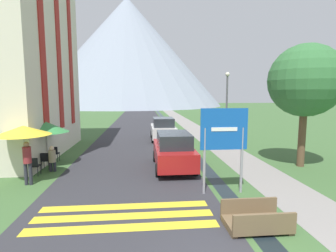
# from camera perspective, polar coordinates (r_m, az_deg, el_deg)

# --- Properties ---
(ground_plane) EXTENTS (160.00, 160.00, 0.00)m
(ground_plane) POSITION_cam_1_polar(r_m,az_deg,el_deg) (25.05, -1.08, -1.51)
(ground_plane) COLOR #3D6033
(road) EXTENTS (6.40, 60.00, 0.01)m
(road) POSITION_cam_1_polar(r_m,az_deg,el_deg) (34.90, -6.44, 0.87)
(road) COLOR #2D2D33
(road) RESTS_ON ground_plane
(footpath) EXTENTS (2.20, 60.00, 0.01)m
(footpath) POSITION_cam_1_polar(r_m,az_deg,el_deg) (35.32, 3.50, 0.97)
(footpath) COLOR gray
(footpath) RESTS_ON ground_plane
(drainage_channel) EXTENTS (0.60, 60.00, 0.00)m
(drainage_channel) POSITION_cam_1_polar(r_m,az_deg,el_deg) (35.03, -0.38, 0.93)
(drainage_channel) COLOR black
(drainage_channel) RESTS_ON ground_plane
(crosswalk_marking) EXTENTS (5.44, 1.84, 0.01)m
(crosswalk_marking) POSITION_cam_1_polar(r_m,az_deg,el_deg) (8.54, -9.50, -18.81)
(crosswalk_marking) COLOR yellow
(crosswalk_marking) RESTS_ON ground_plane
(mountain_distant) EXTENTS (58.84, 58.84, 33.62)m
(mountain_distant) POSITION_cam_1_polar(r_m,az_deg,el_deg) (87.19, -8.76, 15.57)
(mountain_distant) COLOR gray
(mountain_distant) RESTS_ON ground_plane
(hotel_building) EXTENTS (5.46, 10.02, 12.99)m
(hotel_building) POSITION_cam_1_polar(r_m,az_deg,el_deg) (18.59, -30.48, 16.09)
(hotel_building) COLOR beige
(hotel_building) RESTS_ON ground_plane
(road_sign) EXTENTS (1.76, 0.11, 3.20)m
(road_sign) POSITION_cam_1_polar(r_m,az_deg,el_deg) (9.83, 12.06, -2.49)
(road_sign) COLOR gray
(road_sign) RESTS_ON ground_plane
(footbridge) EXTENTS (1.70, 1.10, 0.65)m
(footbridge) POSITION_cam_1_polar(r_m,az_deg,el_deg) (8.11, 18.59, -18.84)
(footbridge) COLOR brown
(footbridge) RESTS_ON ground_plane
(parked_car_near) EXTENTS (1.92, 4.26, 1.82)m
(parked_car_near) POSITION_cam_1_polar(r_m,az_deg,el_deg) (13.12, 1.20, -5.33)
(parked_car_near) COLOR #A31919
(parked_car_near) RESTS_ON ground_plane
(parked_car_far) EXTENTS (1.97, 3.93, 1.82)m
(parked_car_far) POSITION_cam_1_polar(r_m,az_deg,el_deg) (21.09, -1.06, -0.63)
(parked_car_far) COLOR silver
(parked_car_far) RESTS_ON ground_plane
(cafe_chair_far_left) EXTENTS (0.40, 0.40, 0.85)m
(cafe_chair_far_left) POSITION_cam_1_polar(r_m,az_deg,el_deg) (15.71, -23.48, -5.33)
(cafe_chair_far_left) COLOR black
(cafe_chair_far_left) RESTS_ON ground_plane
(cafe_chair_middle) EXTENTS (0.40, 0.40, 0.85)m
(cafe_chair_middle) POSITION_cam_1_polar(r_m,az_deg,el_deg) (14.30, -25.12, -6.59)
(cafe_chair_middle) COLOR black
(cafe_chair_middle) RESTS_ON ground_plane
(cafe_chair_near_right) EXTENTS (0.40, 0.40, 0.85)m
(cafe_chair_near_right) POSITION_cam_1_polar(r_m,az_deg,el_deg) (13.44, -27.10, -7.55)
(cafe_chair_near_right) COLOR black
(cafe_chair_near_right) RESTS_ON ground_plane
(cafe_umbrella_front_yellow) EXTENTS (2.21, 2.21, 2.40)m
(cafe_umbrella_front_yellow) POSITION_cam_1_polar(r_m,az_deg,el_deg) (12.51, -29.00, -0.85)
(cafe_umbrella_front_yellow) COLOR #B7B2A8
(cafe_umbrella_front_yellow) RESTS_ON ground_plane
(cafe_umbrella_middle_green) EXTENTS (2.24, 2.24, 2.30)m
(cafe_umbrella_middle_green) POSITION_cam_1_polar(r_m,az_deg,el_deg) (14.80, -25.04, -0.19)
(cafe_umbrella_middle_green) COLOR #B7B2A8
(cafe_umbrella_middle_green) RESTS_ON ground_plane
(person_standing_terrace) EXTENTS (0.32, 0.32, 1.80)m
(person_standing_terrace) POSITION_cam_1_polar(r_m,az_deg,el_deg) (12.15, -28.29, -6.52)
(person_standing_terrace) COLOR #282833
(person_standing_terrace) RESTS_ON ground_plane
(person_seated_near) EXTENTS (0.32, 0.32, 1.25)m
(person_seated_near) POSITION_cam_1_polar(r_m,az_deg,el_deg) (13.79, -23.90, -6.26)
(person_seated_near) COLOR #282833
(person_seated_near) RESTS_ON ground_plane
(streetlamp) EXTENTS (0.28, 0.28, 5.12)m
(streetlamp) POSITION_cam_1_polar(r_m,az_deg,el_deg) (17.69, 12.65, 4.65)
(streetlamp) COLOR #515156
(streetlamp) RESTS_ON ground_plane
(tree_by_path) EXTENTS (3.62, 3.62, 6.19)m
(tree_by_path) POSITION_cam_1_polar(r_m,az_deg,el_deg) (14.88, 27.75, 8.68)
(tree_by_path) COLOR brown
(tree_by_path) RESTS_ON ground_plane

